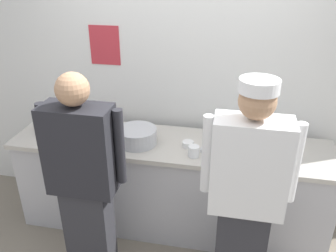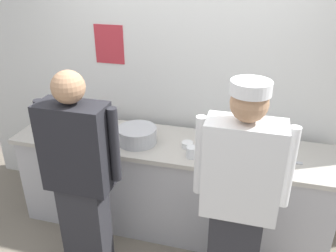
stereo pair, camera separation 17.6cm
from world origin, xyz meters
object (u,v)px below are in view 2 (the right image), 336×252
(plate_stack_front, at_px, (51,124))
(ramekin_green_sauce, at_px, (187,144))
(squeeze_bottle_primary, at_px, (70,127))
(mixing_bowl_steel, at_px, (137,135))
(ramekin_orange_sauce, at_px, (93,130))
(deli_cup, at_px, (192,152))
(chef_center, at_px, (239,198))
(sheet_tray, at_px, (233,149))
(chefs_knife, at_px, (281,160))
(chef_near_left, at_px, (80,176))

(plate_stack_front, xyz_separation_m, ramekin_green_sauce, (1.31, -0.02, -0.02))
(squeeze_bottle_primary, bearing_deg, mixing_bowl_steel, 5.38)
(ramekin_green_sauce, bearing_deg, mixing_bowl_steel, -176.96)
(ramekin_orange_sauce, xyz_separation_m, deli_cup, (0.97, -0.19, 0.02))
(chef_center, xyz_separation_m, deli_cup, (-0.42, 0.49, 0.01))
(ramekin_orange_sauce, height_order, deli_cup, deli_cup)
(ramekin_orange_sauce, xyz_separation_m, ramekin_green_sauce, (0.90, -0.04, 0.00))
(ramekin_orange_sauce, bearing_deg, sheet_tray, 0.01)
(ramekin_orange_sauce, bearing_deg, ramekin_green_sauce, -2.68)
(mixing_bowl_steel, distance_m, ramekin_orange_sauce, 0.46)
(squeeze_bottle_primary, relative_size, deli_cup, 2.07)
(chefs_knife, bearing_deg, mixing_bowl_steel, -180.00)
(chef_near_left, xyz_separation_m, squeeze_bottle_primary, (-0.39, 0.57, 0.08))
(ramekin_orange_sauce, relative_size, chefs_knife, 0.32)
(squeeze_bottle_primary, xyz_separation_m, deli_cup, (1.12, -0.07, -0.04))
(mixing_bowl_steel, distance_m, ramekin_green_sauce, 0.44)
(plate_stack_front, distance_m, mixing_bowl_steel, 0.88)
(plate_stack_front, bearing_deg, chef_near_left, -45.74)
(chef_center, distance_m, chefs_knife, 0.68)
(deli_cup, bearing_deg, chefs_knife, 10.11)
(chef_center, bearing_deg, squeeze_bottle_primary, 160.07)
(mixing_bowl_steel, relative_size, chefs_knife, 1.25)
(mixing_bowl_steel, xyz_separation_m, deli_cup, (0.51, -0.12, -0.02))
(sheet_tray, relative_size, ramekin_green_sauce, 5.26)
(plate_stack_front, height_order, deli_cup, deli_cup)
(plate_stack_front, distance_m, deli_cup, 1.39)
(chef_near_left, xyz_separation_m, deli_cup, (0.73, 0.50, 0.04))
(plate_stack_front, xyz_separation_m, chefs_knife, (2.08, -0.04, -0.04))
(deli_cup, bearing_deg, plate_stack_front, 173.08)
(plate_stack_front, xyz_separation_m, sheet_tray, (1.70, 0.02, -0.03))
(plate_stack_front, bearing_deg, squeeze_bottle_primary, -21.13)
(plate_stack_front, bearing_deg, ramekin_orange_sauce, 3.03)
(chefs_knife, bearing_deg, plate_stack_front, 178.81)
(mixing_bowl_steel, bearing_deg, ramekin_green_sauce, 3.04)
(squeeze_bottle_primary, relative_size, chefs_knife, 0.69)
(chef_near_left, height_order, chef_center, chef_center)
(plate_stack_front, height_order, squeeze_bottle_primary, squeeze_bottle_primary)
(mixing_bowl_steel, xyz_separation_m, squeeze_bottle_primary, (-0.61, -0.06, 0.02))
(ramekin_orange_sauce, height_order, chefs_knife, ramekin_orange_sauce)
(chef_center, xyz_separation_m, chefs_knife, (0.28, 0.61, -0.03))
(chef_center, bearing_deg, deli_cup, 130.29)
(chef_center, xyz_separation_m, squeeze_bottle_primary, (-1.54, 0.56, 0.06))
(ramekin_green_sauce, bearing_deg, chef_near_left, -135.62)
(deli_cup, bearing_deg, sheet_tray, 30.99)
(chef_center, distance_m, mixing_bowl_steel, 1.11)
(chef_near_left, height_order, plate_stack_front, chef_near_left)
(plate_stack_front, height_order, chefs_knife, plate_stack_front)
(chef_near_left, xyz_separation_m, ramekin_green_sauce, (0.66, 0.65, 0.02))
(ramekin_orange_sauce, bearing_deg, chef_center, -26.22)
(chef_near_left, bearing_deg, sheet_tray, 33.43)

